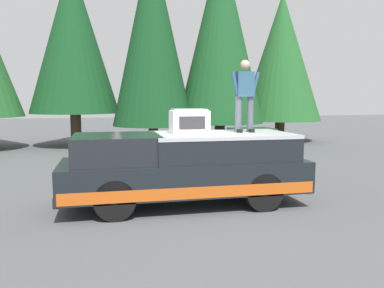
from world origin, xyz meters
name	(u,v)px	position (x,y,z in m)	size (l,w,h in m)	color
ground_plane	(197,205)	(0.00, 0.00, 0.00)	(90.00, 90.00, 0.00)	#4C4F51
pickup_truck	(184,167)	(0.12, 0.27, 0.87)	(2.01, 5.54, 1.65)	black
compressor_unit	(189,121)	(0.20, 0.14, 1.93)	(0.65, 0.84, 0.56)	white
person_on_truck_bed	(245,94)	(0.22, -1.21, 2.55)	(0.29, 0.72, 1.69)	#4C515B
parked_car_grey	(250,141)	(7.70, -4.24, 0.58)	(1.64, 4.10, 1.16)	gray
conifer_far_left	(281,58)	(12.56, -7.97, 4.80)	(4.58, 4.58, 8.42)	#4C3826
conifer_left	(221,33)	(11.36, -3.95, 5.83)	(4.52, 4.52, 10.50)	#4C3826
conifer_center_left	(152,33)	(11.35, -0.40, 5.72)	(4.07, 4.07, 10.36)	#4C3826
conifer_center_right	(73,38)	(12.55, 3.49, 5.52)	(4.52, 4.52, 9.35)	#4C3826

